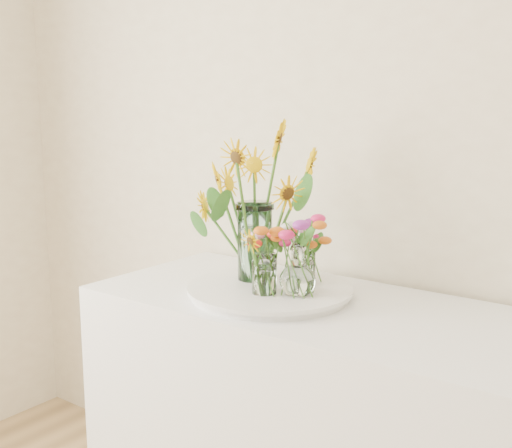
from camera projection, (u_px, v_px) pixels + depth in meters
name	position (u px, v px, depth m)	size (l,w,h in m)	color
tray	(270.00, 292.00, 1.89)	(0.46, 0.46, 0.03)	white
mason_jar	(255.00, 242.00, 1.95)	(0.10, 0.10, 0.24)	#BBF1ED
sunflower_bouquet	(255.00, 203.00, 1.92)	(0.69, 0.69, 0.48)	#EAB804
small_vase_a	(264.00, 274.00, 1.81)	(0.07, 0.07, 0.12)	white
wildflower_posy_a	(264.00, 259.00, 1.80)	(0.18, 0.18, 0.21)	#CE5E11
small_vase_b	(298.00, 270.00, 1.80)	(0.10, 0.10, 0.15)	white
wildflower_posy_b	(298.00, 254.00, 1.79)	(0.21, 0.21, 0.24)	#CE5E11
small_vase_c	(305.00, 268.00, 1.91)	(0.06, 0.06, 0.10)	white
wildflower_posy_c	(305.00, 253.00, 1.91)	(0.20, 0.20, 0.19)	#CE5E11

